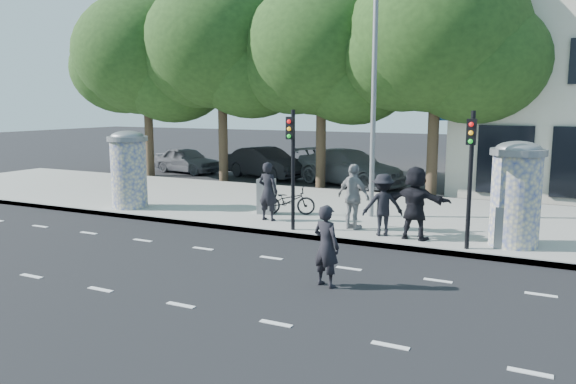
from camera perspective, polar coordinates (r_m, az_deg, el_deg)
The scene contains 25 objects.
ground at distance 12.57m, azimuth -4.72°, elevation -8.26°, with size 120.00×120.00×0.00m, color black.
sidewalk at distance 19.18m, azimuth 6.88°, elevation -2.03°, with size 40.00×8.00×0.15m, color gray.
curb at distance 15.59m, azimuth 2.02°, elevation -4.54°, with size 40.00×0.10×0.16m, color slate.
lane_dash_near at distance 10.84m, azimuth -10.83°, elevation -11.22°, with size 32.00×0.12×0.01m, color silver.
lane_dash_far at distance 13.73m, azimuth -1.70°, elevation -6.72°, with size 32.00×0.12×0.01m, color silver.
ad_column_left at distance 20.07m, azimuth -15.88°, elevation 2.40°, with size 1.36×1.36×2.65m.
ad_column_right at distance 15.16m, azimuth 22.16°, elevation 0.05°, with size 1.36×1.36×2.65m.
traffic_pole_near at distance 15.70m, azimuth 0.43°, elevation 3.55°, with size 0.22×0.31×3.40m.
traffic_pole_far at distance 14.29m, azimuth 18.04°, elevation 2.56°, with size 0.22×0.31×3.40m.
street_lamp at distance 17.78m, azimuth 8.71°, elevation 12.35°, with size 0.25×0.93×8.00m.
tree_far_left at distance 29.90m, azimuth -14.23°, elevation 13.46°, with size 7.20×7.20×9.26m.
tree_mid_left at distance 27.25m, azimuth -6.79°, elevation 14.78°, with size 7.20×7.20×9.57m.
tree_near_left at distance 25.05m, azimuth 3.45°, elevation 14.34°, with size 6.80×6.80×8.97m.
tree_center at distance 23.20m, azimuth 14.91°, elevation 15.11°, with size 7.00×7.00×9.30m.
ped_b at distance 17.20m, azimuth -2.04°, elevation 0.07°, with size 0.66×0.43×1.81m, color black.
ped_d at distance 15.44m, azimuth 9.61°, elevation -1.29°, with size 1.10×0.63×1.70m, color black.
ped_e at distance 16.07m, azimuth 6.68°, elevation -0.48°, with size 1.11×0.63×1.89m, color gray.
ped_f at distance 15.15m, azimuth 12.80°, elevation -1.09°, with size 1.81×0.65×1.96m, color black.
man_road at distance 11.49m, azimuth 3.91°, elevation -5.49°, with size 0.62×0.41×1.70m, color black.
bicycle at distance 18.16m, azimuth 0.06°, elevation -0.90°, with size 1.72×0.60×0.90m, color black.
cabinet_left at distance 18.29m, azimuth -2.21°, elevation -0.44°, with size 0.55×0.40×1.15m, color slate.
cabinet_right at distance 14.95m, azimuth 21.25°, elevation -3.40°, with size 0.50×0.36×1.04m, color slate.
car_left at distance 30.88m, azimuth -10.23°, elevation 3.21°, with size 4.03×1.62×1.37m, color #53545A.
car_mid at distance 28.21m, azimuth -2.26°, elevation 2.97°, with size 4.65×1.62×1.53m, color black.
car_right at distance 26.03m, azimuth 6.27°, elevation 2.52°, with size 5.60×2.28×1.63m, color #5A5C61.
Camera 1 is at (6.21, -10.27, 3.72)m, focal length 35.00 mm.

